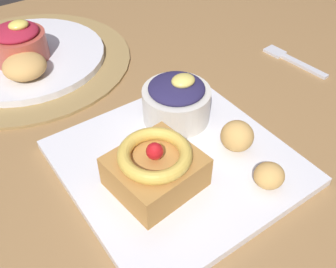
{
  "coord_description": "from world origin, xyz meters",
  "views": [
    {
      "loc": [
        -0.19,
        -0.4,
        1.09
      ],
      "look_at": [
        0.01,
        -0.11,
        0.77
      ],
      "focal_mm": 40.99,
      "sensor_mm": 36.0,
      "label": 1
    }
  ],
  "objects_px": {
    "front_plate": "(177,162)",
    "fritter_front": "(237,136)",
    "fork": "(290,59)",
    "back_pastry": "(25,66)",
    "back_plate": "(26,57)",
    "berry_ramekin": "(176,100)",
    "fritter_middle": "(269,176)",
    "back_ramekin": "(18,43)",
    "cake_slice": "(155,168)"
  },
  "relations": [
    {
      "from": "back_ramekin",
      "to": "front_plate",
      "type": "bearing_deg",
      "value": -77.13
    },
    {
      "from": "front_plate",
      "to": "back_pastry",
      "type": "distance_m",
      "value": 0.3
    },
    {
      "from": "front_plate",
      "to": "back_ramekin",
      "type": "relative_size",
      "value": 2.9
    },
    {
      "from": "fritter_middle",
      "to": "fork",
      "type": "xyz_separation_m",
      "value": [
        0.25,
        0.18,
        -0.02
      ]
    },
    {
      "from": "cake_slice",
      "to": "back_plate",
      "type": "xyz_separation_m",
      "value": [
        -0.03,
        0.37,
        -0.03
      ]
    },
    {
      "from": "cake_slice",
      "to": "back_pastry",
      "type": "xyz_separation_m",
      "value": [
        -0.05,
        0.3,
        -0.0
      ]
    },
    {
      "from": "berry_ramekin",
      "to": "fork",
      "type": "relative_size",
      "value": 0.74
    },
    {
      "from": "fritter_middle",
      "to": "back_ramekin",
      "type": "distance_m",
      "value": 0.46
    },
    {
      "from": "front_plate",
      "to": "back_plate",
      "type": "distance_m",
      "value": 0.36
    },
    {
      "from": "back_plate",
      "to": "berry_ramekin",
      "type": "bearing_deg",
      "value": -67.59
    },
    {
      "from": "front_plate",
      "to": "fritter_middle",
      "type": "xyz_separation_m",
      "value": [
        0.06,
        -0.09,
        0.02
      ]
    },
    {
      "from": "front_plate",
      "to": "fork",
      "type": "xyz_separation_m",
      "value": [
        0.31,
        0.09,
        -0.0
      ]
    },
    {
      "from": "front_plate",
      "to": "cake_slice",
      "type": "distance_m",
      "value": 0.06
    },
    {
      "from": "fritter_front",
      "to": "back_pastry",
      "type": "relative_size",
      "value": 0.63
    },
    {
      "from": "berry_ramekin",
      "to": "fritter_front",
      "type": "relative_size",
      "value": 2.19
    },
    {
      "from": "front_plate",
      "to": "fritter_front",
      "type": "xyz_separation_m",
      "value": [
        0.08,
        -0.03,
        0.03
      ]
    },
    {
      "from": "front_plate",
      "to": "back_pastry",
      "type": "bearing_deg",
      "value": 107.82
    },
    {
      "from": "back_plate",
      "to": "fritter_front",
      "type": "bearing_deg",
      "value": -68.94
    },
    {
      "from": "cake_slice",
      "to": "back_plate",
      "type": "height_order",
      "value": "cake_slice"
    },
    {
      "from": "cake_slice",
      "to": "fork",
      "type": "relative_size",
      "value": 0.84
    },
    {
      "from": "front_plate",
      "to": "fritter_front",
      "type": "distance_m",
      "value": 0.08
    },
    {
      "from": "back_ramekin",
      "to": "fork",
      "type": "xyz_separation_m",
      "value": [
        0.39,
        -0.25,
        -0.04
      ]
    },
    {
      "from": "fritter_middle",
      "to": "back_pastry",
      "type": "bearing_deg",
      "value": 112.26
    },
    {
      "from": "front_plate",
      "to": "back_plate",
      "type": "height_order",
      "value": "back_plate"
    },
    {
      "from": "berry_ramekin",
      "to": "back_pastry",
      "type": "bearing_deg",
      "value": 122.6
    },
    {
      "from": "fritter_middle",
      "to": "fork",
      "type": "bearing_deg",
      "value": 36.19
    },
    {
      "from": "berry_ramekin",
      "to": "back_plate",
      "type": "relative_size",
      "value": 0.35
    },
    {
      "from": "front_plate",
      "to": "fritter_middle",
      "type": "relative_size",
      "value": 7.27
    },
    {
      "from": "berry_ramekin",
      "to": "back_pastry",
      "type": "xyz_separation_m",
      "value": [
        -0.14,
        0.22,
        -0.01
      ]
    },
    {
      "from": "berry_ramekin",
      "to": "fork",
      "type": "bearing_deg",
      "value": 4.59
    },
    {
      "from": "fritter_front",
      "to": "fork",
      "type": "height_order",
      "value": "fritter_front"
    },
    {
      "from": "cake_slice",
      "to": "fritter_middle",
      "type": "xyz_separation_m",
      "value": [
        0.11,
        -0.08,
        -0.01
      ]
    },
    {
      "from": "front_plate",
      "to": "fork",
      "type": "relative_size",
      "value": 2.12
    },
    {
      "from": "cake_slice",
      "to": "back_pastry",
      "type": "distance_m",
      "value": 0.3
    },
    {
      "from": "berry_ramekin",
      "to": "fritter_middle",
      "type": "distance_m",
      "value": 0.16
    },
    {
      "from": "berry_ramekin",
      "to": "back_ramekin",
      "type": "distance_m",
      "value": 0.3
    },
    {
      "from": "fritter_front",
      "to": "fritter_middle",
      "type": "relative_size",
      "value": 1.17
    },
    {
      "from": "fritter_middle",
      "to": "front_plate",
      "type": "bearing_deg",
      "value": 123.92
    },
    {
      "from": "berry_ramekin",
      "to": "back_ramekin",
      "type": "relative_size",
      "value": 1.02
    },
    {
      "from": "berry_ramekin",
      "to": "fritter_front",
      "type": "xyz_separation_m",
      "value": [
        0.03,
        -0.09,
        -0.01
      ]
    },
    {
      "from": "berry_ramekin",
      "to": "back_pastry",
      "type": "relative_size",
      "value": 1.38
    },
    {
      "from": "fritter_middle",
      "to": "back_pastry",
      "type": "relative_size",
      "value": 0.54
    },
    {
      "from": "back_pastry",
      "to": "fritter_front",
      "type": "bearing_deg",
      "value": -61.73
    },
    {
      "from": "cake_slice",
      "to": "back_ramekin",
      "type": "relative_size",
      "value": 1.15
    },
    {
      "from": "back_plate",
      "to": "back_ramekin",
      "type": "bearing_deg",
      "value": -128.02
    },
    {
      "from": "back_plate",
      "to": "back_pastry",
      "type": "relative_size",
      "value": 3.97
    },
    {
      "from": "front_plate",
      "to": "berry_ramekin",
      "type": "xyz_separation_m",
      "value": [
        0.05,
        0.07,
        0.04
      ]
    },
    {
      "from": "berry_ramekin",
      "to": "fritter_middle",
      "type": "bearing_deg",
      "value": -84.21
    },
    {
      "from": "front_plate",
      "to": "fork",
      "type": "height_order",
      "value": "front_plate"
    },
    {
      "from": "back_plate",
      "to": "fork",
      "type": "xyz_separation_m",
      "value": [
        0.38,
        -0.26,
        -0.01
      ]
    }
  ]
}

